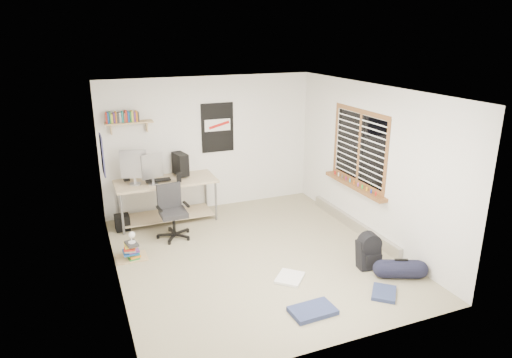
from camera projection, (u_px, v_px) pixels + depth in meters
name	position (u px, v px, depth m)	size (l,w,h in m)	color
floor	(255.00, 256.00, 6.95)	(4.00, 4.50, 0.01)	gray
ceiling	(255.00, 90.00, 6.17)	(4.00, 4.50, 0.01)	white
back_wall	(210.00, 144.00, 8.54)	(4.00, 0.01, 2.50)	silver
left_wall	(110.00, 196.00, 5.84)	(0.01, 4.50, 2.50)	silver
right_wall	(371.00, 163.00, 7.28)	(0.01, 4.50, 2.50)	silver
desk	(167.00, 201.00, 8.15)	(1.75, 0.76, 0.80)	beige
monitor_left	(134.00, 169.00, 7.71)	(0.45, 0.11, 0.49)	#ADACB2
monitor_right	(152.00, 171.00, 7.72)	(0.39, 0.10, 0.43)	#97969B
pc_tower	(180.00, 164.00, 8.17)	(0.18, 0.38, 0.39)	black
keyboard	(158.00, 180.00, 7.89)	(0.43, 0.15, 0.02)	black
speaker_left	(126.00, 176.00, 7.86)	(0.09, 0.09, 0.19)	black
speaker_right	(179.00, 177.00, 7.82)	(0.08, 0.08, 0.16)	black
office_chair	(173.00, 210.00, 7.43)	(0.58, 0.58, 0.89)	#252528
wall_shelf	(129.00, 123.00, 7.75)	(0.80, 0.22, 0.24)	tan
poster_back_wall	(218.00, 128.00, 8.48)	(0.62, 0.03, 0.92)	black
poster_left_wall	(102.00, 155.00, 6.82)	(0.02, 0.42, 0.60)	navy
window	(358.00, 147.00, 7.46)	(0.10, 1.50, 1.26)	brown
baseboard_heater	(353.00, 224.00, 7.88)	(0.08, 2.50, 0.18)	#B7B2A8
backpack	(368.00, 254.00, 6.57)	(0.32, 0.26, 0.43)	black
duffel_bag	(401.00, 268.00, 6.30)	(0.26, 0.26, 0.51)	black
tshirt	(290.00, 278.00, 6.30)	(0.40, 0.34, 0.04)	silver
jeans_a	(313.00, 311.00, 5.54)	(0.55, 0.35, 0.06)	navy
jeans_b	(384.00, 293.00, 5.92)	(0.39, 0.30, 0.05)	navy
book_stack	(131.00, 249.00, 6.84)	(0.43, 0.36, 0.30)	brown
desk_lamp	(131.00, 235.00, 6.76)	(0.11, 0.18, 0.18)	silver
subwoofer	(122.00, 222.00, 7.81)	(0.24, 0.24, 0.27)	black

